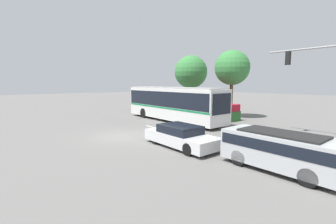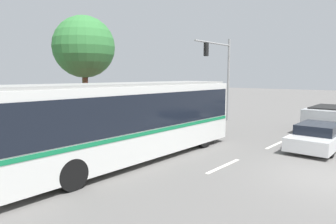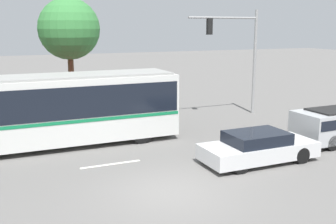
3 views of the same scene
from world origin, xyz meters
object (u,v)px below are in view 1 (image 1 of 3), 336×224
(traffic_light_pole, at_px, (323,76))
(street_tree_left, at_px, (191,72))
(city_bus, at_px, (173,102))
(sedan_foreground, at_px, (181,136))
(suv_left_lane, at_px, (280,148))
(street_tree_centre, at_px, (232,68))

(traffic_light_pole, height_order, street_tree_left, street_tree_left)
(traffic_light_pole, bearing_deg, street_tree_left, -15.27)
(city_bus, height_order, street_tree_left, street_tree_left)
(sedan_foreground, distance_m, suv_left_lane, 5.32)
(sedan_foreground, distance_m, traffic_light_pole, 9.63)
(sedan_foreground, height_order, street_tree_centre, street_tree_centre)
(city_bus, bearing_deg, street_tree_centre, 70.59)
(suv_left_lane, xyz_separation_m, street_tree_centre, (-10.33, 10.79, 4.20))
(suv_left_lane, bearing_deg, traffic_light_pole, 96.68)
(sedan_foreground, bearing_deg, street_tree_centre, 113.85)
(suv_left_lane, bearing_deg, sedan_foreground, -172.03)
(suv_left_lane, xyz_separation_m, street_tree_left, (-17.05, 11.46, 4.04))
(sedan_foreground, height_order, suv_left_lane, suv_left_lane)
(traffic_light_pole, bearing_deg, sedan_foreground, 61.38)
(traffic_light_pole, bearing_deg, suv_left_lane, 97.58)
(suv_left_lane, xyz_separation_m, traffic_light_pole, (-0.94, 7.07, 3.13))
(city_bus, relative_size, suv_left_lane, 2.49)
(traffic_light_pole, distance_m, street_tree_centre, 10.16)
(street_tree_centre, bearing_deg, city_bus, -109.35)
(sedan_foreground, bearing_deg, suv_left_lane, 9.04)
(street_tree_left, bearing_deg, sedan_foreground, -46.13)
(street_tree_left, relative_size, street_tree_centre, 1.02)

